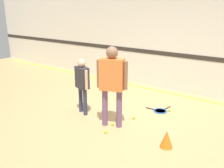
# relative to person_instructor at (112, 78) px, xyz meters

# --- Properties ---
(ground_plane) EXTENTS (16.00, 16.00, 0.00)m
(ground_plane) POSITION_rel_person_instructor_xyz_m (-0.09, 0.14, -0.99)
(ground_plane) COLOR tan
(wall_back) EXTENTS (16.00, 0.07, 3.20)m
(wall_back) POSITION_rel_person_instructor_xyz_m (-0.09, 2.87, 0.61)
(wall_back) COLOR silver
(wall_back) RESTS_ON ground_plane
(floor_stripe) EXTENTS (14.40, 0.10, 0.01)m
(floor_stripe) POSITION_rel_person_instructor_xyz_m (-0.09, 2.53, -0.99)
(floor_stripe) COLOR yellow
(floor_stripe) RESTS_ON ground_plane
(person_instructor) EXTENTS (0.57, 0.39, 1.60)m
(person_instructor) POSITION_rel_person_instructor_xyz_m (0.00, 0.00, 0.00)
(person_instructor) COLOR #6B4C70
(person_instructor) RESTS_ON ground_plane
(person_student_left) EXTENTS (0.44, 0.30, 1.24)m
(person_student_left) POSITION_rel_person_instructor_xyz_m (-0.89, 0.12, -0.22)
(person_student_left) COLOR #2D334C
(person_student_left) RESTS_ON ground_plane
(racket_spare_on_floor) EXTENTS (0.37, 0.56, 0.03)m
(racket_spare_on_floor) POSITION_rel_person_instructor_xyz_m (0.46, 1.26, -0.98)
(racket_spare_on_floor) COLOR blue
(racket_spare_on_floor) RESTS_ON ground_plane
(racket_second_spare) EXTENTS (0.51, 0.30, 0.03)m
(racket_second_spare) POSITION_rel_person_instructor_xyz_m (0.44, 1.24, -0.98)
(racket_second_spare) COLOR blue
(racket_second_spare) RESTS_ON ground_plane
(tennis_ball_near_instructor) EXTENTS (0.07, 0.07, 0.07)m
(tennis_ball_near_instructor) POSITION_rel_person_instructor_xyz_m (0.09, -0.32, -0.96)
(tennis_ball_near_instructor) COLOR #CCE038
(tennis_ball_near_instructor) RESTS_ON ground_plane
(tennis_ball_by_spare_racket) EXTENTS (0.07, 0.07, 0.07)m
(tennis_ball_by_spare_racket) POSITION_rel_person_instructor_xyz_m (0.63, 1.36, -0.96)
(tennis_ball_by_spare_racket) COLOR #CCE038
(tennis_ball_by_spare_racket) RESTS_ON ground_plane
(tennis_ball_stray_left) EXTENTS (0.07, 0.07, 0.07)m
(tennis_ball_stray_left) POSITION_rel_person_instructor_xyz_m (0.00, 0.02, -0.96)
(tennis_ball_stray_left) COLOR #CCE038
(tennis_ball_stray_left) RESTS_ON ground_plane
(tennis_ball_stray_right) EXTENTS (0.07, 0.07, 0.07)m
(tennis_ball_stray_right) POSITION_rel_person_instructor_xyz_m (0.19, 0.53, -0.96)
(tennis_ball_stray_right) COLOR #CCE038
(tennis_ball_stray_right) RESTS_ON ground_plane
(training_cone) EXTENTS (0.22, 0.22, 0.30)m
(training_cone) POSITION_rel_person_instructor_xyz_m (1.22, -0.09, -0.84)
(training_cone) COLOR orange
(training_cone) RESTS_ON ground_plane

